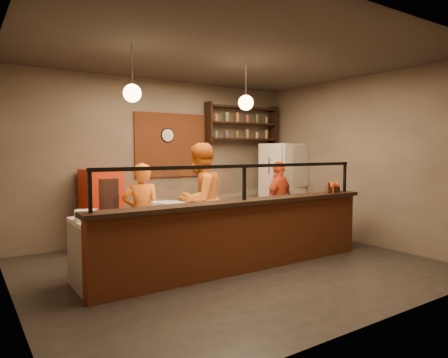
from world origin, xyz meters
TOP-DOWN VIEW (x-y plane):
  - floor at (0.00, 0.00)m, footprint 6.00×6.00m
  - ceiling at (0.00, 0.00)m, footprint 6.00×6.00m
  - wall_back at (0.00, 2.50)m, footprint 6.00×0.00m
  - wall_left at (-3.00, 0.00)m, footprint 0.00×5.00m
  - wall_right at (3.00, 0.00)m, footprint 0.00×5.00m
  - wall_front at (0.00, -2.50)m, footprint 6.00×0.00m
  - brick_patch at (0.20, 2.47)m, footprint 1.60×0.04m
  - service_counter at (0.00, -0.30)m, footprint 4.60×0.25m
  - counter_ledge at (0.00, -0.30)m, footprint 4.70×0.37m
  - worktop_cabinet at (0.00, 0.20)m, footprint 4.60×0.75m
  - worktop at (0.00, 0.20)m, footprint 4.60×0.75m
  - sneeze_guard at (0.00, -0.30)m, footprint 4.50×0.05m
  - wall_shelving at (1.90, 2.32)m, footprint 1.84×0.28m
  - wall_clock at (0.10, 2.46)m, footprint 0.30×0.04m
  - pendant_left at (-1.50, 0.20)m, footprint 0.24×0.24m
  - pendant_right at (0.40, 0.20)m, footprint 0.24×0.24m
  - cook_left at (-1.13, 0.85)m, footprint 0.67×0.55m
  - cook_mid at (-0.11, 0.79)m, footprint 1.12×1.00m
  - cook_right at (1.98, 1.16)m, footprint 0.99×0.66m
  - fridge at (2.60, 1.73)m, footprint 0.90×0.86m
  - red_cooler at (-1.36, 2.15)m, footprint 0.68×0.64m
  - pizza_dough at (-0.18, 0.19)m, footprint 0.71×0.71m
  - prep_tub_a at (-2.15, 0.17)m, footprint 0.32×0.28m
  - prep_tub_b at (-1.03, 0.32)m, footprint 0.33×0.29m
  - prep_tub_c at (-1.01, 0.05)m, footprint 0.38×0.33m
  - rolling_pin at (-1.85, 0.17)m, footprint 0.34×0.11m
  - condiment_caddy at (1.93, -0.29)m, footprint 0.21×0.18m
  - pepper_mill at (1.76, -0.35)m, footprint 0.05×0.05m
  - small_plate at (1.93, -0.26)m, footprint 0.22×0.22m

SIDE VIEW (x-z plane):
  - floor at x=0.00m, z-range 0.00..0.00m
  - worktop_cabinet at x=0.00m, z-range 0.00..0.85m
  - service_counter at x=0.00m, z-range 0.00..1.00m
  - red_cooler at x=-1.36m, z-range 0.00..1.46m
  - cook_right at x=1.98m, z-range 0.00..1.57m
  - cook_left at x=-1.13m, z-range 0.00..1.59m
  - worktop at x=0.00m, z-range 0.85..0.90m
  - pizza_dough at x=-0.18m, z-range 0.90..0.91m
  - rolling_pin at x=-1.85m, z-range 0.90..0.96m
  - cook_mid at x=-0.11m, z-range 0.00..1.91m
  - prep_tub_a at x=-2.15m, z-range 0.90..1.03m
  - fridge at x=2.60m, z-range 0.00..1.94m
  - prep_tub_b at x=-1.03m, z-range 0.90..1.04m
  - prep_tub_c at x=-1.01m, z-range 0.90..1.06m
  - counter_ledge at x=0.00m, z-range 1.00..1.06m
  - small_plate at x=1.93m, z-range 1.06..1.07m
  - condiment_caddy at x=1.93m, z-range 1.06..1.17m
  - pepper_mill at x=1.76m, z-range 1.06..1.24m
  - sneeze_guard at x=0.00m, z-range 1.11..1.63m
  - wall_back at x=0.00m, z-range -1.40..4.60m
  - wall_left at x=-3.00m, z-range -0.90..4.10m
  - wall_right at x=3.00m, z-range -0.90..4.10m
  - wall_front at x=0.00m, z-range -1.40..4.60m
  - brick_patch at x=0.20m, z-range 1.25..2.55m
  - wall_clock at x=0.10m, z-range 1.95..2.25m
  - wall_shelving at x=1.90m, z-range 1.98..2.83m
  - pendant_left at x=-1.50m, z-range 2.17..2.94m
  - pendant_right at x=0.40m, z-range 2.17..2.94m
  - ceiling at x=0.00m, z-range 3.20..3.20m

